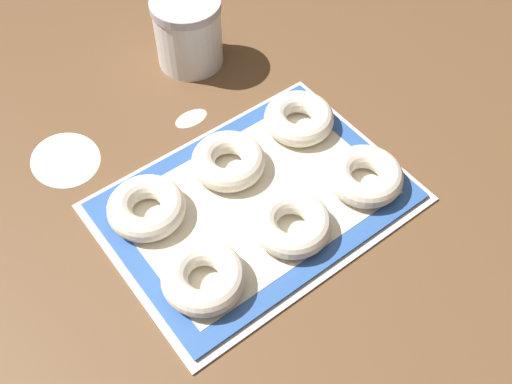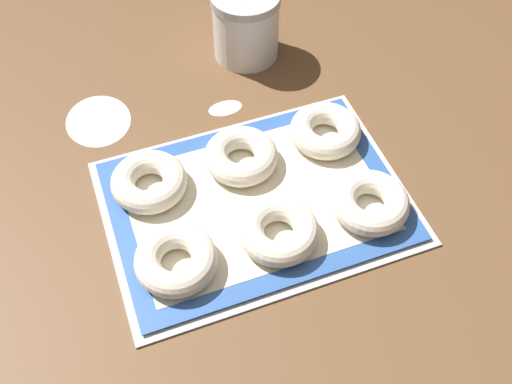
{
  "view_description": "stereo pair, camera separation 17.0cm",
  "coord_description": "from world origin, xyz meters",
  "px_view_note": "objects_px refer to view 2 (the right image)",
  "views": [
    {
      "loc": [
        -0.33,
        -0.44,
        0.79
      ],
      "look_at": [
        0.02,
        0.01,
        0.03
      ],
      "focal_mm": 42.0,
      "sensor_mm": 36.0,
      "label": 1
    },
    {
      "loc": [
        -0.18,
        -0.52,
        0.79
      ],
      "look_at": [
        0.02,
        0.01,
        0.03
      ],
      "focal_mm": 42.0,
      "sensor_mm": 36.0,
      "label": 2
    }
  ],
  "objects_px": {
    "bagel_front_left": "(176,260)",
    "bagel_back_right": "(325,131)",
    "bagel_front_right": "(370,203)",
    "bagel_front_center": "(279,231)",
    "bagel_back_center": "(241,156)",
    "baking_tray": "(256,202)",
    "flour_canister": "(246,24)",
    "bagel_back_left": "(149,182)"
  },
  "relations": [
    {
      "from": "bagel_back_right",
      "to": "flour_canister",
      "type": "distance_m",
      "value": 0.28
    },
    {
      "from": "bagel_front_right",
      "to": "bagel_back_right",
      "type": "height_order",
      "value": "same"
    },
    {
      "from": "bagel_back_left",
      "to": "bagel_back_center",
      "type": "height_order",
      "value": "same"
    },
    {
      "from": "bagel_back_center",
      "to": "bagel_front_left",
      "type": "bearing_deg",
      "value": -135.04
    },
    {
      "from": "bagel_front_center",
      "to": "bagel_front_right",
      "type": "relative_size",
      "value": 1.0
    },
    {
      "from": "bagel_front_left",
      "to": "bagel_back_center",
      "type": "distance_m",
      "value": 0.22
    },
    {
      "from": "bagel_back_right",
      "to": "flour_canister",
      "type": "relative_size",
      "value": 0.9
    },
    {
      "from": "bagel_front_left",
      "to": "bagel_back_right",
      "type": "distance_m",
      "value": 0.35
    },
    {
      "from": "bagel_front_center",
      "to": "bagel_back_right",
      "type": "xyz_separation_m",
      "value": [
        0.15,
        0.16,
        0.0
      ]
    },
    {
      "from": "baking_tray",
      "to": "bagel_back_right",
      "type": "relative_size",
      "value": 3.92
    },
    {
      "from": "bagel_back_center",
      "to": "bagel_front_right",
      "type": "bearing_deg",
      "value": -45.53
    },
    {
      "from": "baking_tray",
      "to": "bagel_back_left",
      "type": "height_order",
      "value": "bagel_back_left"
    },
    {
      "from": "bagel_front_center",
      "to": "bagel_front_left",
      "type": "bearing_deg",
      "value": 178.22
    },
    {
      "from": "bagel_back_right",
      "to": "bagel_back_left",
      "type": "bearing_deg",
      "value": -179.29
    },
    {
      "from": "baking_tray",
      "to": "bagel_back_right",
      "type": "distance_m",
      "value": 0.18
    },
    {
      "from": "bagel_back_right",
      "to": "bagel_front_left",
      "type": "bearing_deg",
      "value": -152.85
    },
    {
      "from": "bagel_front_center",
      "to": "bagel_back_center",
      "type": "relative_size",
      "value": 1.0
    },
    {
      "from": "bagel_front_right",
      "to": "bagel_back_right",
      "type": "relative_size",
      "value": 1.0
    },
    {
      "from": "bagel_front_left",
      "to": "bagel_back_left",
      "type": "relative_size",
      "value": 1.0
    },
    {
      "from": "bagel_back_center",
      "to": "bagel_back_right",
      "type": "bearing_deg",
      "value": 1.48
    },
    {
      "from": "bagel_front_center",
      "to": "bagel_back_center",
      "type": "xyz_separation_m",
      "value": [
        -0.0,
        0.16,
        0.0
      ]
    },
    {
      "from": "bagel_back_center",
      "to": "bagel_back_left",
      "type": "bearing_deg",
      "value": 179.94
    },
    {
      "from": "bagel_front_left",
      "to": "bagel_front_center",
      "type": "xyz_separation_m",
      "value": [
        0.16,
        -0.0,
        0.0
      ]
    },
    {
      "from": "bagel_front_left",
      "to": "bagel_back_center",
      "type": "bearing_deg",
      "value": 44.96
    },
    {
      "from": "bagel_front_right",
      "to": "bagel_front_center",
      "type": "bearing_deg",
      "value": 179.83
    },
    {
      "from": "bagel_back_center",
      "to": "flour_canister",
      "type": "height_order",
      "value": "flour_canister"
    },
    {
      "from": "baking_tray",
      "to": "flour_canister",
      "type": "relative_size",
      "value": 3.52
    },
    {
      "from": "bagel_front_right",
      "to": "bagel_back_right",
      "type": "distance_m",
      "value": 0.16
    },
    {
      "from": "baking_tray",
      "to": "bagel_back_right",
      "type": "height_order",
      "value": "bagel_back_right"
    },
    {
      "from": "bagel_front_right",
      "to": "bagel_back_left",
      "type": "xyz_separation_m",
      "value": [
        -0.31,
        0.16,
        0.0
      ]
    },
    {
      "from": "bagel_back_center",
      "to": "flour_canister",
      "type": "bearing_deg",
      "value": 68.67
    },
    {
      "from": "bagel_back_center",
      "to": "bagel_back_right",
      "type": "distance_m",
      "value": 0.16
    },
    {
      "from": "baking_tray",
      "to": "bagel_front_right",
      "type": "height_order",
      "value": "bagel_front_right"
    },
    {
      "from": "bagel_back_center",
      "to": "bagel_front_center",
      "type": "bearing_deg",
      "value": -88.62
    },
    {
      "from": "bagel_front_center",
      "to": "bagel_back_center",
      "type": "distance_m",
      "value": 0.16
    },
    {
      "from": "bagel_front_left",
      "to": "bagel_back_right",
      "type": "bearing_deg",
      "value": 27.15
    },
    {
      "from": "bagel_front_left",
      "to": "bagel_front_center",
      "type": "height_order",
      "value": "same"
    },
    {
      "from": "bagel_front_right",
      "to": "bagel_back_right",
      "type": "bearing_deg",
      "value": 90.9
    },
    {
      "from": "baking_tray",
      "to": "flour_canister",
      "type": "distance_m",
      "value": 0.38
    },
    {
      "from": "bagel_front_left",
      "to": "bagel_back_left",
      "type": "bearing_deg",
      "value": 90.47
    },
    {
      "from": "bagel_front_left",
      "to": "bagel_back_center",
      "type": "relative_size",
      "value": 1.0
    },
    {
      "from": "baking_tray",
      "to": "flour_canister",
      "type": "height_order",
      "value": "flour_canister"
    }
  ]
}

